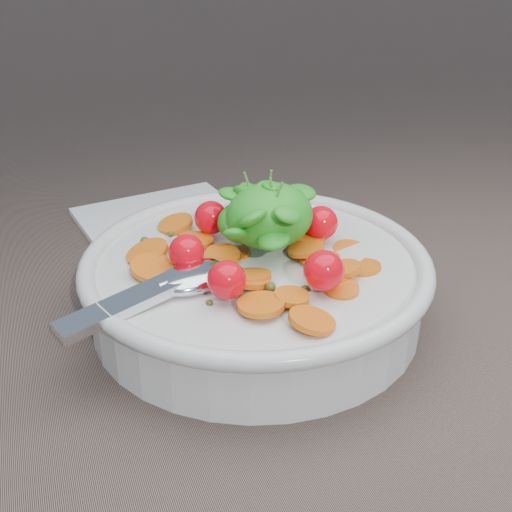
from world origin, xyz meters
name	(u,v)px	position (x,y,z in m)	size (l,w,h in m)	color
ground	(241,300)	(0.00, 0.00, 0.00)	(6.00, 6.00, 0.00)	brown
bowl	(256,280)	(0.00, -0.03, 0.03)	(0.32, 0.30, 0.13)	silver
napkin	(164,220)	(-0.03, 0.19, 0.00)	(0.18, 0.16, 0.01)	white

